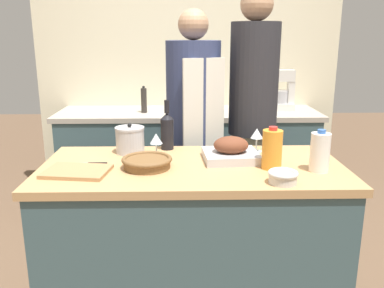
# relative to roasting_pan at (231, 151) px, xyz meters

# --- Properties ---
(kitchen_island) EXTENTS (1.53, 0.72, 0.87)m
(kitchen_island) POSITION_rel_roasting_pan_xyz_m (-0.20, -0.08, -0.48)
(kitchen_island) COLOR #3D565B
(kitchen_island) RESTS_ON ground_plane
(back_counter) EXTENTS (2.19, 0.60, 0.88)m
(back_counter) POSITION_rel_roasting_pan_xyz_m (-0.20, 1.35, -0.47)
(back_counter) COLOR #3D565B
(back_counter) RESTS_ON ground_plane
(back_wall) EXTENTS (2.69, 0.10, 2.55)m
(back_wall) POSITION_rel_roasting_pan_xyz_m (-0.20, 1.70, 0.36)
(back_wall) COLOR beige
(back_wall) RESTS_ON ground_plane
(roasting_pan) EXTENTS (0.30, 0.27, 0.13)m
(roasting_pan) POSITION_rel_roasting_pan_xyz_m (0.00, 0.00, 0.00)
(roasting_pan) COLOR #BCBCC1
(roasting_pan) RESTS_ON kitchen_island
(wicker_basket) EXTENTS (0.25, 0.25, 0.06)m
(wicker_basket) POSITION_rel_roasting_pan_xyz_m (-0.43, -0.12, -0.02)
(wicker_basket) COLOR brown
(wicker_basket) RESTS_ON kitchen_island
(cutting_board) EXTENTS (0.32, 0.25, 0.02)m
(cutting_board) POSITION_rel_roasting_pan_xyz_m (-0.75, -0.19, -0.04)
(cutting_board) COLOR #AD7F51
(cutting_board) RESTS_ON kitchen_island
(stock_pot) EXTENTS (0.16, 0.16, 0.17)m
(stock_pot) POSITION_rel_roasting_pan_xyz_m (-0.54, 0.15, 0.03)
(stock_pot) COLOR #B7B7BC
(stock_pot) RESTS_ON kitchen_island
(mixing_bowl) EXTENTS (0.13, 0.13, 0.06)m
(mixing_bowl) POSITION_rel_roasting_pan_xyz_m (0.19, -0.35, -0.02)
(mixing_bowl) COLOR beige
(mixing_bowl) RESTS_ON kitchen_island
(juice_jug) EXTENTS (0.10, 0.10, 0.21)m
(juice_jug) POSITION_rel_roasting_pan_xyz_m (0.18, -0.14, 0.05)
(juice_jug) COLOR orange
(juice_jug) RESTS_ON kitchen_island
(milk_jug) EXTENTS (0.09, 0.09, 0.21)m
(milk_jug) POSITION_rel_roasting_pan_xyz_m (0.40, -0.19, 0.05)
(milk_jug) COLOR white
(milk_jug) RESTS_ON kitchen_island
(wine_bottle_green) EXTENTS (0.07, 0.07, 0.28)m
(wine_bottle_green) POSITION_rel_roasting_pan_xyz_m (-0.34, 0.22, 0.06)
(wine_bottle_green) COLOR black
(wine_bottle_green) RESTS_ON kitchen_island
(wine_glass_left) EXTENTS (0.07, 0.07, 0.13)m
(wine_glass_left) POSITION_rel_roasting_pan_xyz_m (0.16, 0.16, 0.05)
(wine_glass_left) COLOR silver
(wine_glass_left) RESTS_ON kitchen_island
(wine_glass_right) EXTENTS (0.07, 0.07, 0.13)m
(wine_glass_right) POSITION_rel_roasting_pan_xyz_m (-0.39, 0.08, 0.04)
(wine_glass_right) COLOR silver
(wine_glass_right) RESTS_ON kitchen_island
(knife_chef) EXTENTS (0.25, 0.04, 0.01)m
(knife_chef) POSITION_rel_roasting_pan_xyz_m (-0.75, -0.06, -0.05)
(knife_chef) COLOR #B7B7BC
(knife_chef) RESTS_ON kitchen_island
(stand_mixer) EXTENTS (0.18, 0.14, 0.34)m
(stand_mixer) POSITION_rel_roasting_pan_xyz_m (0.60, 1.38, 0.11)
(stand_mixer) COLOR silver
(stand_mixer) RESTS_ON back_counter
(condiment_bottle_tall) EXTENTS (0.05, 0.05, 0.22)m
(condiment_bottle_tall) POSITION_rel_roasting_pan_xyz_m (-0.57, 1.29, 0.07)
(condiment_bottle_tall) COLOR #332D28
(condiment_bottle_tall) RESTS_ON back_counter
(condiment_bottle_short) EXTENTS (0.06, 0.06, 0.19)m
(condiment_bottle_short) POSITION_rel_roasting_pan_xyz_m (-0.14, 1.38, 0.05)
(condiment_bottle_short) COLOR #332D28
(condiment_bottle_short) RESTS_ON back_counter
(person_cook_aproned) EXTENTS (0.37, 0.39, 1.67)m
(person_cook_aproned) POSITION_rel_roasting_pan_xyz_m (-0.18, 0.61, 0.00)
(person_cook_aproned) COLOR beige
(person_cook_aproned) RESTS_ON ground_plane
(person_cook_guest) EXTENTS (0.32, 0.32, 1.79)m
(person_cook_guest) POSITION_rel_roasting_pan_xyz_m (0.22, 0.62, 0.09)
(person_cook_guest) COLOR beige
(person_cook_guest) RESTS_ON ground_plane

